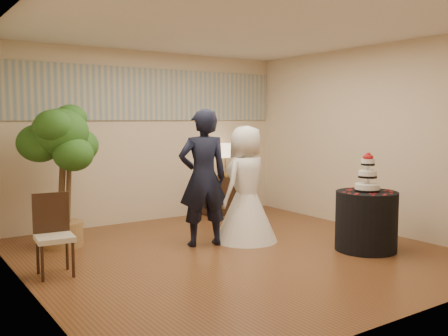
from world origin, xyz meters
TOP-DOWN VIEW (x-y plane):
  - floor at (0.00, 0.00)m, footprint 5.00×5.00m
  - ceiling at (0.00, 0.00)m, footprint 5.00×5.00m
  - wall_back at (0.00, 2.50)m, footprint 5.00×0.06m
  - wall_front at (0.00, -2.50)m, footprint 5.00×0.06m
  - wall_left at (-2.50, 0.00)m, footprint 0.06×5.00m
  - wall_right at (2.50, 0.00)m, footprint 0.06×5.00m
  - mural_border at (0.00, 2.48)m, footprint 4.90×0.02m
  - groom at (-0.12, 0.56)m, footprint 0.76×0.60m
  - bride at (0.50, 0.45)m, footprint 1.09×1.09m
  - cake_table at (1.49, -0.83)m, footprint 1.00×1.00m
  - wedding_cake at (1.49, -0.83)m, footprint 0.32×0.32m
  - console at (1.38, 2.25)m, footprint 0.84×0.41m
  - table_lamp at (1.38, 2.25)m, footprint 0.30×0.30m
  - ficus_tree at (-1.71, 1.56)m, footprint 1.14×1.14m
  - side_chair at (-2.15, 0.36)m, footprint 0.45×0.47m

SIDE VIEW (x-z plane):
  - floor at x=0.00m, z-range 0.00..0.00m
  - console at x=1.38m, z-range 0.00..0.68m
  - cake_table at x=1.49m, z-range 0.00..0.77m
  - side_chair at x=-2.15m, z-range 0.00..0.89m
  - bride at x=0.50m, z-range 0.00..1.61m
  - groom at x=-0.12m, z-range 0.00..1.83m
  - ficus_tree at x=-1.71m, z-range 0.00..1.94m
  - table_lamp at x=1.38m, z-range 0.68..1.26m
  - wedding_cake at x=1.49m, z-range 0.77..1.27m
  - wall_back at x=0.00m, z-range 0.00..2.80m
  - wall_front at x=0.00m, z-range 0.00..2.80m
  - wall_left at x=-2.50m, z-range 0.00..2.80m
  - wall_right at x=2.50m, z-range 0.00..2.80m
  - mural_border at x=0.00m, z-range 1.68..2.52m
  - ceiling at x=0.00m, z-range 2.80..2.80m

